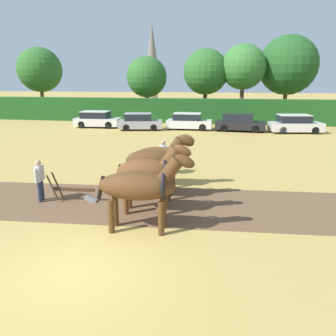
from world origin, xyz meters
The scene contains 21 objects.
ground_plane centered at (0.00, 0.00, 0.00)m, with size 240.00×240.00×0.00m, color tan.
plowed_furrow_strip centered at (-3.93, 4.16, 0.00)m, with size 31.06×3.87×0.01m, color brown.
hedgerow centered at (0.00, 28.34, 1.23)m, with size 63.77×1.90×2.47m, color #1E511E.
tree_far_left centered at (-19.75, 32.68, 5.57)m, with size 5.43×5.43×8.31m.
tree_left centered at (-5.86, 31.65, 4.68)m, with size 4.60×4.60×7.00m.
tree_center_left centered at (0.83, 32.25, 5.23)m, with size 5.06×5.06×7.78m.
tree_center centered at (4.94, 32.07, 5.72)m, with size 4.89×4.89×8.19m.
tree_center_right centered at (9.91, 34.00, 5.95)m, with size 6.56×6.56×9.24m.
church_spire centered at (-11.29, 58.69, 7.84)m, with size 2.31×2.31×14.98m.
draft_horse_lead_left centered at (0.98, 2.35, 1.37)m, with size 2.92×1.02×2.41m.
draft_horse_lead_right centered at (0.88, 3.77, 1.38)m, with size 2.62×1.08×2.41m.
draft_horse_trail_left centered at (0.79, 5.19, 1.40)m, with size 2.68×1.10×2.46m.
draft_horse_trail_right centered at (0.69, 6.61, 1.25)m, with size 2.66×1.03×2.29m.
plow centered at (-1.94, 4.29, 0.33)m, with size 1.79×0.49×1.13m.
farmer_at_plow centered at (-3.26, 4.08, 0.89)m, with size 0.27×0.63×1.55m.
farmer_beside_team centered at (0.49, 8.34, 0.95)m, with size 0.44×0.56×1.64m.
parked_car_far_left centered at (-8.68, 23.10, 0.73)m, with size 4.28×2.02×1.52m.
parked_car_left centered at (-4.29, 22.18, 0.72)m, with size 4.12×2.43×1.51m.
parked_car_center_left centered at (0.01, 23.19, 0.71)m, with size 4.04×1.79×1.48m.
parked_car_center centered at (4.49, 22.99, 0.72)m, with size 4.37×2.15×1.48m.
parked_car_center_right centered at (9.09, 22.84, 0.73)m, with size 4.49×2.48×1.53m.
Camera 1 is at (3.29, -6.28, 4.29)m, focal length 35.00 mm.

